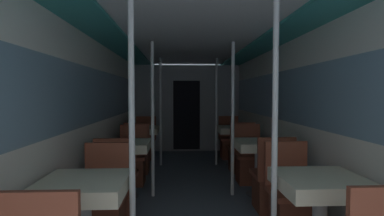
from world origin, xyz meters
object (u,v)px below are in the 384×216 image
Objects in this scene: support_pole_right_0 at (275,138)px; chair_right_near_2 at (240,156)px; chair_left_near_1 at (117,189)px; dining_table_left_2 at (142,133)px; chair_left_near_2 at (138,157)px; dining_table_right_1 at (259,149)px; dining_table_right_2 at (235,132)px; support_pole_right_2 at (216,112)px; chair_left_far_0 at (103,210)px; chair_right_far_1 at (249,164)px; dining_table_left_0 at (84,194)px; chair_left_far_1 at (132,166)px; support_pole_left_0 at (132,139)px; dining_table_left_1 at (126,150)px; support_pole_left_2 at (161,112)px; support_pole_left_1 at (153,119)px; chair_right_far_0 at (292,207)px; chair_right_far_2 at (230,145)px; dining_table_right_0 at (320,191)px; chair_right_near_1 at (271,187)px; chair_left_far_2 at (145,146)px; support_pole_right_1 at (233,119)px.

chair_right_near_2 is (0.36, 2.96, -0.75)m from support_pole_right_0.
chair_left_near_1 reaches higher than dining_table_left_2.
dining_table_right_1 is at bearing -33.67° from chair_left_near_2.
chair_right_near_2 is (-0.00, -0.57, -0.35)m from dining_table_right_2.
support_pole_right_2 is at bearing 101.53° from dining_table_right_1.
support_pole_right_0 reaches higher than dining_table_right_1.
chair_right_far_1 is (1.80, 1.77, 0.00)m from chair_left_far_0.
chair_left_far_1 is (0.00, 2.33, -0.35)m from dining_table_left_0.
chair_left_near_2 is 3.38m from support_pole_right_0.
dining_table_right_2 is (1.80, 2.96, 0.35)m from chair_left_far_0.
chair_left_near_1 is at bearing 106.76° from support_pole_left_0.
dining_table_right_1 is (1.44, 1.77, -0.41)m from support_pole_left_0.
dining_table_left_0 is at bearing 180.00° from support_pole_left_0.
dining_table_left_2 is at bearing -33.67° from chair_right_far_1.
support_pole_left_2 is at bearing 78.47° from dining_table_left_1.
chair_left_far_1 and chair_right_far_1 have the same top height.
dining_table_left_2 is at bearing -90.00° from chair_left_far_0.
support_pole_left_1 is 2.32× the size of chair_left_near_2.
chair_right_far_0 is 0.43× the size of support_pole_right_2.
chair_right_far_2 reaches higher than dining_table_right_1.
chair_left_near_1 is 0.43× the size of support_pole_right_0.
dining_table_right_0 is at bearing 127.58° from chair_left_far_1.
support_pole_right_0 is at bearing 121.60° from chair_left_far_1.
chair_right_near_2 is (0.00, 1.77, 0.00)m from chair_right_near_1.
support_pole_right_0 is 3.57m from dining_table_right_2.
chair_left_near_2 is 1.21× the size of dining_table_right_1.
chair_left_near_2 and chair_right_near_2 have the same top height.
chair_left_far_0 is 1.00× the size of chair_left_far_1.
support_pole_right_0 is 2.48m from chair_right_far_1.
chair_left_far_2 is 0.43× the size of support_pole_right_2.
support_pole_right_2 is (-0.36, 0.57, 0.75)m from chair_right_near_2.
dining_table_left_2 is 0.67m from chair_left_near_2.
support_pole_right_2 reaches higher than chair_right_near_2.
chair_left_far_1 is 0.63m from chair_left_near_2.
chair_right_far_0 is at bearing -33.67° from dining_table_left_1.
support_pole_left_1 and support_pole_right_1 have the same top height.
dining_table_left_2 is 0.36× the size of support_pole_right_2.
dining_table_left_2 is 3.83m from support_pole_right_0.
support_pole_right_2 is (1.44, -0.57, 0.75)m from chair_left_far_2.
dining_table_right_0 is at bearing 113.66° from chair_left_far_2.
dining_table_left_2 is 1.00× the size of dining_table_right_1.
dining_table_right_0 is at bearing -50.88° from support_pole_left_1.
support_pole_right_2 is (-0.36, 2.96, 0.75)m from chair_right_far_0.
support_pole_left_2 and support_pole_right_2 have the same top height.
support_pole_left_1 reaches higher than dining_table_left_2.
chair_right_far_1 is at bearing -33.67° from dining_table_left_2.
dining_table_right_0 is at bearing 90.00° from chair_right_far_0.
chair_left_near_1 and chair_right_far_0 have the same top height.
support_pole_left_0 is 2.32× the size of chair_right_near_2.
dining_table_left_2 is at bearing 112.13° from support_pole_right_0.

